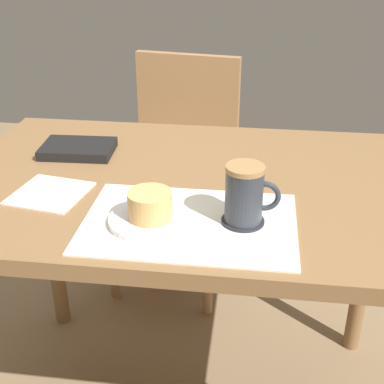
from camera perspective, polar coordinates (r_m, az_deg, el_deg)
dining_table at (r=1.27m, az=-0.14°, el=-2.34°), size 1.10×0.72×0.73m
wooden_chair at (r=1.97m, az=-1.44°, el=3.35°), size 0.48×0.48×0.83m
placemat at (r=1.06m, az=-0.28°, el=-3.30°), size 0.42×0.29×0.00m
pastry_plate at (r=1.06m, az=-4.44°, el=-2.97°), size 0.17×0.17×0.01m
pastry at (r=1.04m, az=-4.50°, el=-1.39°), size 0.09×0.09×0.05m
coffee_coaster at (r=1.06m, az=5.44°, el=-3.09°), size 0.09×0.09×0.00m
coffee_mug at (r=1.03m, az=5.72°, el=-0.18°), size 0.11×0.08×0.12m
paper_napkin at (r=1.21m, az=-14.92°, el=-0.14°), size 0.17×0.17×0.00m
small_book at (r=1.40m, az=-12.07°, el=4.53°), size 0.19×0.13×0.02m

